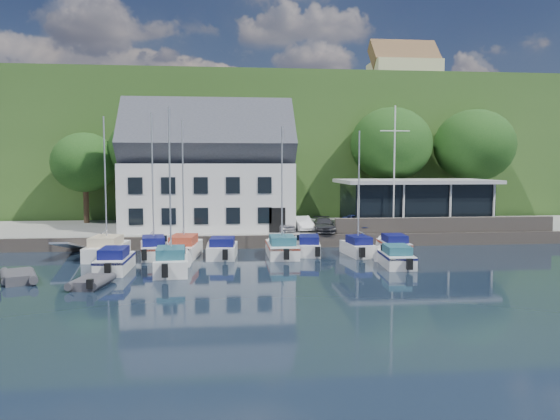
# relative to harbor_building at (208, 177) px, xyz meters

# --- Properties ---
(ground) EXTENTS (180.00, 180.00, 0.00)m
(ground) POSITION_rel_harbor_building_xyz_m (7.00, -16.50, -5.35)
(ground) COLOR black
(ground) RESTS_ON ground
(quay) EXTENTS (60.00, 13.00, 1.00)m
(quay) POSITION_rel_harbor_building_xyz_m (7.00, 1.00, -4.85)
(quay) COLOR gray
(quay) RESTS_ON ground
(quay_face) EXTENTS (60.00, 0.30, 1.00)m
(quay_face) POSITION_rel_harbor_building_xyz_m (7.00, -5.50, -4.85)
(quay_face) COLOR #6E6258
(quay_face) RESTS_ON ground
(hillside) EXTENTS (160.00, 75.00, 16.00)m
(hillside) POSITION_rel_harbor_building_xyz_m (7.00, 45.50, 2.65)
(hillside) COLOR #2B4B1C
(hillside) RESTS_ON ground
(field_patch) EXTENTS (50.00, 30.00, 0.30)m
(field_patch) POSITION_rel_harbor_building_xyz_m (15.00, 53.50, 10.80)
(field_patch) COLOR #616934
(field_patch) RESTS_ON hillside
(farmhouse) EXTENTS (10.40, 7.00, 8.20)m
(farmhouse) POSITION_rel_harbor_building_xyz_m (29.00, 35.50, 14.75)
(farmhouse) COLOR #C2B88F
(farmhouse) RESTS_ON hillside
(harbor_building) EXTENTS (14.40, 8.20, 8.70)m
(harbor_building) POSITION_rel_harbor_building_xyz_m (0.00, 0.00, 0.00)
(harbor_building) COLOR silver
(harbor_building) RESTS_ON quay
(club_pavilion) EXTENTS (13.20, 7.20, 4.10)m
(club_pavilion) POSITION_rel_harbor_building_xyz_m (18.00, -0.50, -2.30)
(club_pavilion) COLOR black
(club_pavilion) RESTS_ON quay
(seawall) EXTENTS (18.00, 0.50, 1.20)m
(seawall) POSITION_rel_harbor_building_xyz_m (19.00, -5.10, -3.75)
(seawall) COLOR #6E6258
(seawall) RESTS_ON quay
(gangway) EXTENTS (1.20, 6.00, 1.40)m
(gangway) POSITION_rel_harbor_building_xyz_m (-9.50, -7.50, -5.35)
(gangway) COLOR silver
(gangway) RESTS_ON ground
(car_silver) EXTENTS (2.28, 3.43, 1.09)m
(car_silver) POSITION_rel_harbor_building_xyz_m (5.93, -2.97, -3.81)
(car_silver) COLOR #B9B8BE
(car_silver) RESTS_ON quay
(car_white) EXTENTS (1.60, 3.64, 1.16)m
(car_white) POSITION_rel_harbor_building_xyz_m (7.70, -2.69, -3.77)
(car_white) COLOR silver
(car_white) RESTS_ON quay
(car_dgrey) EXTENTS (1.91, 4.05, 1.14)m
(car_dgrey) POSITION_rel_harbor_building_xyz_m (9.29, -3.87, -3.78)
(car_dgrey) COLOR #292A2E
(car_dgrey) RESTS_ON quay
(car_blue) EXTENTS (1.76, 4.08, 1.38)m
(car_blue) POSITION_rel_harbor_building_xyz_m (12.29, -3.09, -3.66)
(car_blue) COLOR navy
(car_blue) RESTS_ON quay
(flagpole) EXTENTS (2.44, 0.20, 10.15)m
(flagpole) POSITION_rel_harbor_building_xyz_m (15.01, -4.05, 0.72)
(flagpole) COLOR silver
(flagpole) RESTS_ON quay
(tree_0) EXTENTS (6.13, 6.13, 8.37)m
(tree_0) POSITION_rel_harbor_building_xyz_m (-11.44, 5.20, -0.16)
(tree_0) COLOR #123610
(tree_0) RESTS_ON quay
(tree_1) EXTENTS (7.31, 7.31, 9.99)m
(tree_1) POSITION_rel_harbor_building_xyz_m (-5.77, 5.45, 0.65)
(tree_1) COLOR #123610
(tree_1) RESTS_ON quay
(tree_2) EXTENTS (7.38, 7.38, 10.08)m
(tree_2) POSITION_rel_harbor_building_xyz_m (3.59, 5.19, 0.69)
(tree_2) COLOR #123610
(tree_2) RESTS_ON quay
(tree_4) EXTENTS (8.11, 8.11, 11.08)m
(tree_4) POSITION_rel_harbor_building_xyz_m (17.90, 6.04, 1.19)
(tree_4) COLOR #123610
(tree_4) RESTS_ON quay
(tree_5) EXTENTS (7.99, 7.99, 10.92)m
(tree_5) POSITION_rel_harbor_building_xyz_m (26.29, 5.49, 1.11)
(tree_5) COLOR #123610
(tree_5) RESTS_ON quay
(boat_r1_0) EXTENTS (2.88, 6.77, 9.51)m
(boat_r1_0) POSITION_rel_harbor_building_xyz_m (-6.75, -8.86, -0.59)
(boat_r1_0) COLOR silver
(boat_r1_0) RESTS_ON ground
(boat_r1_1) EXTENTS (2.80, 6.33, 9.10)m
(boat_r1_1) POSITION_rel_harbor_building_xyz_m (-3.60, -8.72, -0.80)
(boat_r1_1) COLOR silver
(boat_r1_1) RESTS_ON ground
(boat_r1_2) EXTENTS (2.89, 7.06, 9.53)m
(boat_r1_2) POSITION_rel_harbor_building_xyz_m (-1.52, -8.92, -0.59)
(boat_r1_2) COLOR silver
(boat_r1_2) RESTS_ON ground
(boat_r1_3) EXTENTS (2.53, 5.60, 1.42)m
(boat_r1_3) POSITION_rel_harbor_building_xyz_m (1.14, -9.24, -4.64)
(boat_r1_3) COLOR silver
(boat_r1_3) RESTS_ON ground
(boat_r1_4) EXTENTS (2.24, 6.61, 8.96)m
(boat_r1_4) POSITION_rel_harbor_building_xyz_m (5.30, -9.25, -0.87)
(boat_r1_4) COLOR silver
(boat_r1_4) RESTS_ON ground
(boat_r1_5) EXTENTS (2.50, 5.88, 1.37)m
(boat_r1_5) POSITION_rel_harbor_building_xyz_m (7.30, -8.53, -4.66)
(boat_r1_5) COLOR silver
(boat_r1_5) RESTS_ON ground
(boat_r1_6) EXTENTS (2.28, 5.40, 8.57)m
(boat_r1_6) POSITION_rel_harbor_building_xyz_m (10.73, -9.40, -1.06)
(boat_r1_6) COLOR silver
(boat_r1_6) RESTS_ON ground
(boat_r1_7) EXTENTS (2.07, 5.29, 1.37)m
(boat_r1_7) POSITION_rel_harbor_building_xyz_m (13.58, -8.64, -4.67)
(boat_r1_7) COLOR silver
(boat_r1_7) RESTS_ON ground
(boat_r2_0) EXTENTS (2.02, 5.98, 1.47)m
(boat_r2_0) POSITION_rel_harbor_building_xyz_m (-5.33, -13.55, -4.62)
(boat_r2_0) COLOR silver
(boat_r2_0) RESTS_ON ground
(boat_r2_1) EXTENTS (2.47, 6.01, 9.60)m
(boat_r2_1) POSITION_rel_harbor_building_xyz_m (-1.89, -14.47, -0.55)
(boat_r2_1) COLOR silver
(boat_r2_1) RESTS_ON ground
(boat_r2_4) EXTENTS (2.27, 5.72, 1.36)m
(boat_r2_4) POSITION_rel_harbor_building_xyz_m (12.09, -13.71, -4.67)
(boat_r2_4) COLOR silver
(boat_r2_4) RESTS_ON ground
(dinghy_0) EXTENTS (3.01, 3.71, 0.75)m
(dinghy_0) POSITION_rel_harbor_building_xyz_m (-10.06, -15.99, -4.97)
(dinghy_0) COLOR #35353A
(dinghy_0) RESTS_ON ground
(dinghy_1) EXTENTS (2.20, 3.12, 0.67)m
(dinghy_1) POSITION_rel_harbor_building_xyz_m (-5.76, -17.72, -5.02)
(dinghy_1) COLOR #35353A
(dinghy_1) RESTS_ON ground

